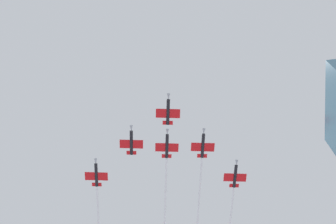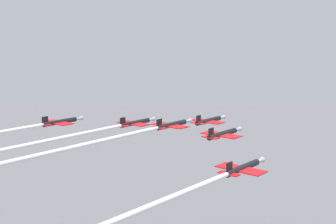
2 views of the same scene
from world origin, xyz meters
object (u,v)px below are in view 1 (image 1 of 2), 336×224
at_px(jet_lead, 168,111).
at_px(jet_port_outer, 166,178).
at_px(jet_starboard_inner, 131,142).
at_px(jet_center_rear, 98,208).
at_px(jet_starboard_outer, 231,211).
at_px(jet_port_inner, 200,186).

bearing_deg(jet_lead, jet_port_outer, -90.00).
distance_m(jet_starboard_inner, jet_center_rear, 29.40).
height_order(jet_lead, jet_center_rear, jet_lead).
bearing_deg(jet_port_outer, jet_starboard_outer, -151.80).
bearing_deg(jet_center_rear, jet_lead, 122.09).
relative_size(jet_lead, jet_starboard_inner, 1.00).
bearing_deg(jet_starboard_outer, jet_starboard_inner, 36.84).
relative_size(jet_port_inner, jet_starboard_outer, 1.05).
bearing_deg(jet_port_outer, jet_starboard_inner, 49.60).
xyz_separation_m(jet_lead, jet_starboard_outer, (43.02, -17.62, 0.18)).
xyz_separation_m(jet_lead, jet_center_rear, (34.40, 30.38, -1.14)).
distance_m(jet_starboard_inner, jet_starboard_outer, 45.70).
height_order(jet_lead, jet_starboard_inner, jet_starboard_inner).
relative_size(jet_lead, jet_port_inner, 0.20).
relative_size(jet_port_outer, jet_center_rear, 0.94).
bearing_deg(jet_starboard_inner, jet_lead, 135.00).
bearing_deg(jet_starboard_inner, jet_port_outer, -130.40).
distance_m(jet_port_inner, jet_port_outer, 12.45).
height_order(jet_starboard_inner, jet_port_outer, jet_port_outer).
height_order(jet_lead, jet_starboard_outer, jet_starboard_outer).
height_order(jet_port_inner, jet_starboard_inner, jet_starboard_inner).
relative_size(jet_lead, jet_port_outer, 0.23).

